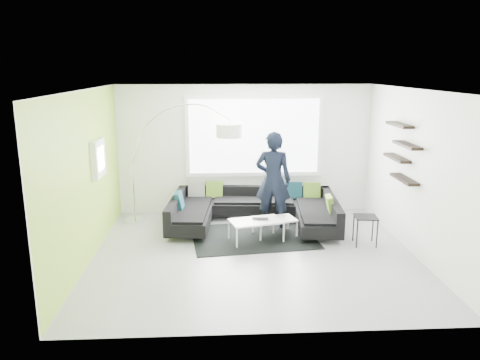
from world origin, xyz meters
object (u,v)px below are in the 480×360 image
arc_lamp (132,164)px  side_table (365,231)px  coffee_table (266,228)px  laptop (260,220)px  person (273,180)px  sectional_sofa (254,212)px

arc_lamp → side_table: size_ratio=4.59×
coffee_table → laptop: (-0.12, -0.12, 0.21)m
person → laptop: size_ratio=6.14×
coffee_table → person: 1.03m
coffee_table → laptop: 0.27m
coffee_table → arc_lamp: arc_lamp is taller
sectional_sofa → laptop: 0.81m
side_table → person: 2.02m
coffee_table → arc_lamp: bearing=141.7°
side_table → laptop: bearing=170.8°
side_table → person: person is taller
side_table → laptop: side_table is taller
sectional_sofa → coffee_table: sectional_sofa is taller
arc_lamp → person: bearing=-0.5°
person → arc_lamp: bearing=3.1°
person → laptop: 1.00m
coffee_table → person: person is taller
arc_lamp → side_table: (4.40, -1.56, -0.96)m
arc_lamp → person: (2.84, -0.48, -0.26)m
side_table → sectional_sofa: bearing=150.2°
sectional_sofa → laptop: bearing=-81.0°
arc_lamp → laptop: arc_lamp is taller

